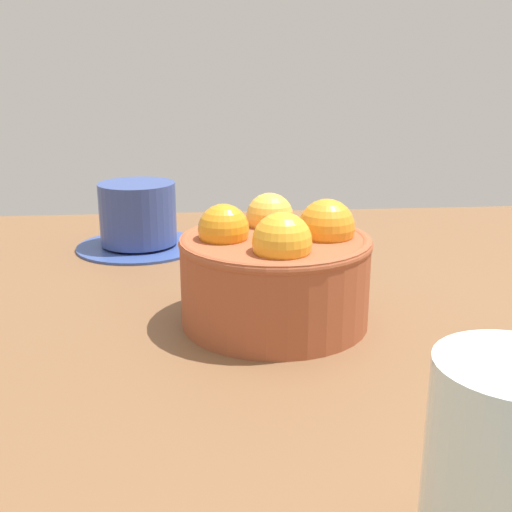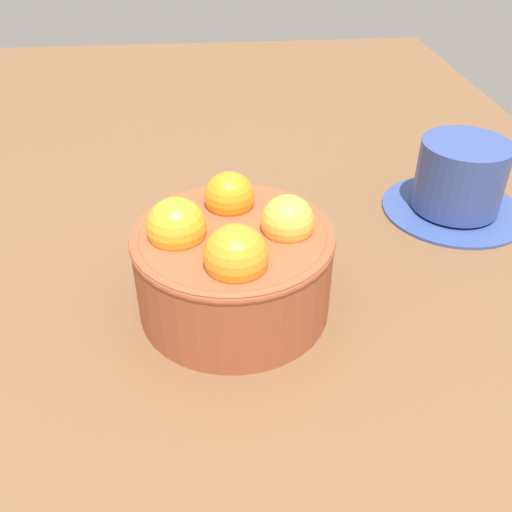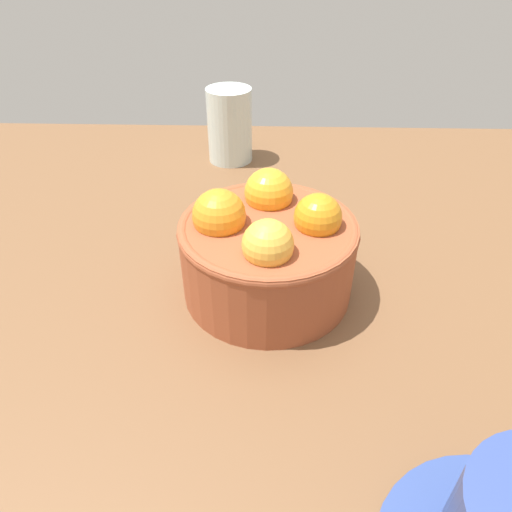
# 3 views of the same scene
# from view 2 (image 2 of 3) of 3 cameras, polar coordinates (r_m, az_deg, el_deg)

# --- Properties ---
(ground_plane) EXTENTS (1.57, 0.82, 0.04)m
(ground_plane) POSITION_cam_2_polar(r_m,az_deg,el_deg) (0.48, -2.10, -6.66)
(ground_plane) COLOR brown
(terracotta_bowl) EXTENTS (0.15, 0.15, 0.10)m
(terracotta_bowl) POSITION_cam_2_polar(r_m,az_deg,el_deg) (0.44, -2.32, -0.56)
(terracotta_bowl) COLOR #9E4C2D
(terracotta_bowl) RESTS_ON ground_plane
(coffee_cup) EXTENTS (0.14, 0.14, 0.08)m
(coffee_cup) POSITION_cam_2_polar(r_m,az_deg,el_deg) (0.61, 19.71, 7.02)
(coffee_cup) COLOR #33498B
(coffee_cup) RESTS_ON ground_plane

